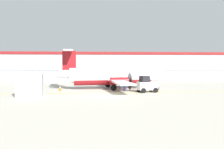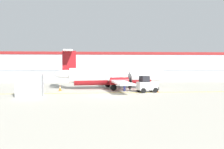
# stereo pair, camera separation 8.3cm
# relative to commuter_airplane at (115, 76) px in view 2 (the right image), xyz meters

# --- Properties ---
(ground_plane) EXTENTS (140.00, 140.00, 0.01)m
(ground_plane) POSITION_rel_commuter_airplane_xyz_m (-1.08, -4.45, -1.60)
(ground_plane) COLOR #B7B2A3
(perimeter_fence) EXTENTS (98.00, 0.10, 2.10)m
(perimeter_fence) POSITION_rel_commuter_airplane_xyz_m (-1.08, 11.55, -0.49)
(perimeter_fence) COLOR gray
(perimeter_fence) RESTS_ON ground
(parking_lot_strip) EXTENTS (98.00, 17.00, 0.12)m
(parking_lot_strip) POSITION_rel_commuter_airplane_xyz_m (-1.08, 23.05, -1.54)
(parking_lot_strip) COLOR #38383A
(parking_lot_strip) RESTS_ON ground
(background_building) EXTENTS (91.00, 8.10, 6.50)m
(background_building) POSITION_rel_commuter_airplane_xyz_m (-1.08, 41.54, 1.66)
(background_building) COLOR #A8B2BC
(background_building) RESTS_ON ground
(commuter_airplane) EXTENTS (14.54, 16.08, 4.92)m
(commuter_airplane) POSITION_rel_commuter_airplane_xyz_m (0.00, 0.00, 0.00)
(commuter_airplane) COLOR white
(commuter_airplane) RESTS_ON ground
(baggage_tug) EXTENTS (2.52, 1.82, 1.88)m
(baggage_tug) POSITION_rel_commuter_airplane_xyz_m (3.20, -4.33, -0.75)
(baggage_tug) COLOR silver
(baggage_tug) RESTS_ON ground
(ground_crew_worker) EXTENTS (0.48, 0.48, 1.70)m
(ground_crew_worker) POSITION_rel_commuter_airplane_xyz_m (0.90, -2.65, -0.65)
(ground_crew_worker) COLOR #191E4C
(ground_crew_worker) RESTS_ON ground
(cargo_container) EXTENTS (2.44, 2.02, 2.20)m
(cargo_container) POSITION_rel_commuter_airplane_xyz_m (-9.13, -6.78, -0.50)
(cargo_container) COLOR silver
(cargo_container) RESTS_ON ground
(traffic_cone_near_left) EXTENTS (0.36, 0.36, 0.64)m
(traffic_cone_near_left) POSITION_rel_commuter_airplane_xyz_m (-6.76, -1.83, -1.29)
(traffic_cone_near_left) COLOR orange
(traffic_cone_near_left) RESTS_ON ground
(traffic_cone_near_right) EXTENTS (0.36, 0.36, 0.64)m
(traffic_cone_near_right) POSITION_rel_commuter_airplane_xyz_m (4.44, -4.29, -1.29)
(traffic_cone_near_right) COLOR orange
(traffic_cone_near_right) RESTS_ON ground
(parked_car_0) EXTENTS (4.23, 2.06, 1.58)m
(parked_car_0) POSITION_rel_commuter_airplane_xyz_m (-14.80, 21.19, -0.71)
(parked_car_0) COLOR #B28C19
(parked_car_0) RESTS_ON parking_lot_strip
(parked_car_1) EXTENTS (4.21, 2.02, 1.58)m
(parked_car_1) POSITION_rel_commuter_airplane_xyz_m (-5.87, 21.46, -0.71)
(parked_car_1) COLOR #19662D
(parked_car_1) RESTS_ON parking_lot_strip
(parked_car_2) EXTENTS (4.27, 2.16, 1.58)m
(parked_car_2) POSITION_rel_commuter_airplane_xyz_m (3.29, 23.59, -0.71)
(parked_car_2) COLOR #19662D
(parked_car_2) RESTS_ON parking_lot_strip
(parked_car_3) EXTENTS (4.27, 2.15, 1.58)m
(parked_car_3) POSITION_rel_commuter_airplane_xyz_m (12.43, 25.99, -0.71)
(parked_car_3) COLOR gray
(parked_car_3) RESTS_ON parking_lot_strip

